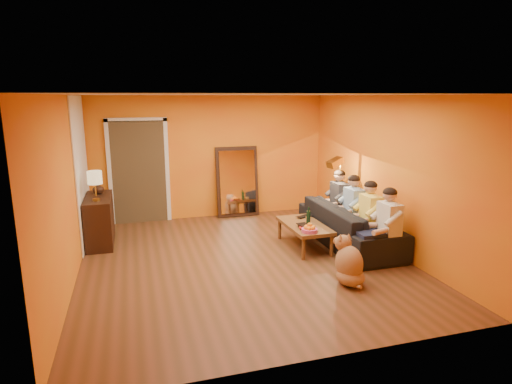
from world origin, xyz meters
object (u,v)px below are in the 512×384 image
object	(u,v)px
sideboard	(100,220)
person_mid_right	(354,209)
tumbler	(308,219)
coffee_table	(304,235)
laptop	(306,217)
wine_bottle	(308,216)
sofa	(349,225)
dog	(349,260)
table_lamp	(95,186)
vase	(98,188)
mirror_frame	(237,182)
person_mid_left	(370,217)
person_far_left	(389,226)
person_far_right	(339,202)
floor_lamp	(339,197)

from	to	relation	value
sideboard	person_mid_right	xyz separation A→B (m)	(4.37, -1.19, 0.18)
tumbler	coffee_table	bearing A→B (deg)	-135.00
coffee_table	laptop	xyz separation A→B (m)	(0.18, 0.35, 0.22)
person_mid_right	laptop	size ratio (longest dim) A/B	3.77
wine_bottle	tumbler	world-z (taller)	wine_bottle
sofa	sideboard	bearing A→B (deg)	73.12
dog	sideboard	bearing A→B (deg)	125.94
table_lamp	wine_bottle	xyz separation A→B (m)	(3.46, -0.97, -0.53)
laptop	vase	bearing A→B (deg)	141.04
mirror_frame	person_mid_right	bearing A→B (deg)	-55.12
laptop	sofa	bearing A→B (deg)	-54.10
coffee_table	wine_bottle	world-z (taller)	wine_bottle
person_mid_left	person_far_left	bearing A→B (deg)	-90.00
laptop	person_far_right	bearing A→B (deg)	-4.66
table_lamp	person_far_right	distance (m)	4.41
person_mid_right	person_far_right	world-z (taller)	same
sideboard	person_mid_left	size ratio (longest dim) A/B	0.97
mirror_frame	coffee_table	size ratio (longest dim) A/B	1.25
mirror_frame	laptop	xyz separation A→B (m)	(0.80, -1.95, -0.33)
coffee_table	person_far_right	size ratio (longest dim) A/B	1.00
person_far_right	laptop	xyz separation A→B (m)	(-0.78, -0.24, -0.18)
sofa	person_far_left	size ratio (longest dim) A/B	1.98
mirror_frame	person_far_right	bearing A→B (deg)	-47.37
table_lamp	person_far_right	xyz separation A→B (m)	(4.37, -0.34, -0.49)
coffee_table	person_mid_left	bearing A→B (deg)	-29.04
mirror_frame	laptop	distance (m)	2.14
dog	person_mid_right	distance (m)	1.86
coffee_table	tumbler	world-z (taller)	tumbler
sofa	laptop	world-z (taller)	sofa
floor_lamp	mirror_frame	bearing A→B (deg)	117.93
tumbler	vase	distance (m)	3.81
table_lamp	wine_bottle	world-z (taller)	table_lamp
floor_lamp	dog	bearing A→B (deg)	-126.64
coffee_table	laptop	bearing A→B (deg)	61.90
sofa	tumbler	xyz separation A→B (m)	(-0.71, 0.18, 0.11)
coffee_table	dog	size ratio (longest dim) A/B	1.74
floor_lamp	laptop	world-z (taller)	floor_lamp
coffee_table	vase	size ratio (longest dim) A/B	5.85
coffee_table	person_mid_left	world-z (taller)	person_mid_left
tumbler	vase	size ratio (longest dim) A/B	0.43
sideboard	dog	xyz separation A→B (m)	(3.44, -2.78, -0.07)
sofa	vase	world-z (taller)	vase
floor_lamp	coffee_table	bearing A→B (deg)	-163.38
dog	person_mid_left	xyz separation A→B (m)	(0.93, 1.04, 0.26)
dog	coffee_table	bearing A→B (deg)	75.86
coffee_table	dog	xyz separation A→B (m)	(0.03, -1.55, 0.14)
person_mid_left	vase	distance (m)	4.81
table_lamp	person_far_left	world-z (taller)	table_lamp
mirror_frame	dog	distance (m)	3.93
mirror_frame	tumbler	bearing A→B (deg)	-71.24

